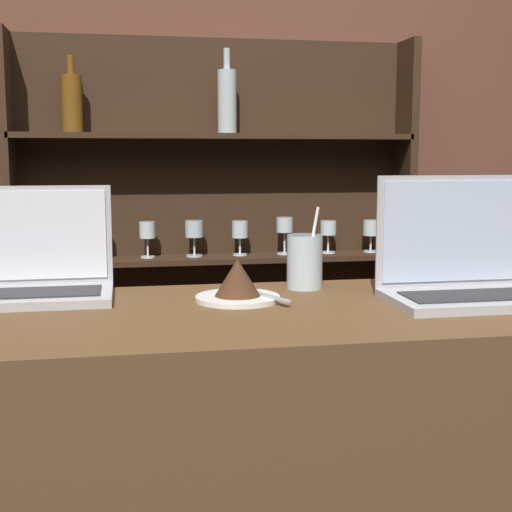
{
  "coord_description": "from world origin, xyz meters",
  "views": [
    {
      "loc": [
        -0.28,
        -1.05,
        1.36
      ],
      "look_at": [
        -0.02,
        0.31,
        1.16
      ],
      "focal_mm": 50.0,
      "sensor_mm": 36.0,
      "label": 1
    }
  ],
  "objects": [
    {
      "name": "back_wall",
      "position": [
        0.0,
        1.65,
        1.35
      ],
      "size": [
        7.0,
        0.06,
        2.7
      ],
      "color": "brown",
      "rests_on": "ground_plane"
    },
    {
      "name": "water_glass",
      "position": [
        0.12,
        0.48,
        1.12
      ],
      "size": [
        0.08,
        0.08,
        0.18
      ],
      "color": "silver",
      "rests_on": "bar_counter"
    },
    {
      "name": "laptop_far",
      "position": [
        0.41,
        0.29,
        1.12
      ],
      "size": [
        0.34,
        0.21,
        0.25
      ],
      "color": "#ADADB2",
      "rests_on": "bar_counter"
    },
    {
      "name": "back_shelf",
      "position": [
        0.05,
        1.57,
        0.93
      ],
      "size": [
        1.47,
        0.18,
        1.78
      ],
      "color": "#332114",
      "rests_on": "ground_plane"
    },
    {
      "name": "cake_plate",
      "position": [
        -0.05,
        0.37,
        1.1
      ],
      "size": [
        0.18,
        0.18,
        0.09
      ],
      "color": "white",
      "rests_on": "bar_counter"
    },
    {
      "name": "laptop_near",
      "position": [
        -0.46,
        0.48,
        1.12
      ],
      "size": [
        0.31,
        0.21,
        0.23
      ],
      "color": "#ADADB2",
      "rests_on": "bar_counter"
    }
  ]
}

